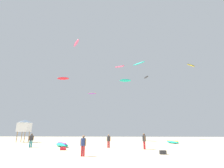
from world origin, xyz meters
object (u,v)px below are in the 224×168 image
(kite_aloft_5, at_px, (120,67))
(kite_aloft_6, at_px, (92,94))
(person_right, at_px, (144,140))
(kite_aloft_7, at_px, (76,43))
(kite_aloft_2, at_px, (139,63))
(cooler_box, at_px, (63,149))
(person_foreground, at_px, (83,144))
(person_left, at_px, (109,140))
(kite_grounded_near, at_px, (62,145))
(gear_bag, at_px, (163,152))
(kite_aloft_0, at_px, (125,80))
(kite_aloft_4, at_px, (63,78))
(kite_aloft_1, at_px, (146,77))
(kite_grounded_mid, at_px, (172,142))
(kite_aloft_3, at_px, (191,65))
(person_midground, at_px, (31,139))
(lifeguard_tower, at_px, (25,126))

(kite_aloft_5, bearing_deg, kite_aloft_6, -144.57)
(person_right, xyz_separation_m, kite_aloft_7, (-14.99, 20.67, 24.62))
(kite_aloft_2, bearing_deg, cooler_box, -110.83)
(person_foreground, height_order, kite_aloft_5, kite_aloft_5)
(kite_aloft_5, bearing_deg, person_left, -91.87)
(kite_grounded_near, height_order, gear_bag, kite_grounded_near)
(person_right, bearing_deg, kite_aloft_0, 79.04)
(gear_bag, relative_size, kite_aloft_4, 0.15)
(person_foreground, distance_m, kite_grounded_near, 10.37)
(kite_aloft_1, bearing_deg, person_left, -108.34)
(kite_grounded_near, distance_m, gear_bag, 13.70)
(person_right, height_order, kite_grounded_mid, person_right)
(kite_aloft_0, xyz_separation_m, kite_aloft_6, (-9.13, 3.67, -2.43))
(person_foreground, distance_m, kite_aloft_0, 30.01)
(cooler_box, distance_m, gear_bag, 10.23)
(gear_bag, height_order, kite_aloft_3, kite_aloft_3)
(person_foreground, distance_m, person_midground, 11.18)
(kite_grounded_mid, relative_size, kite_aloft_7, 0.84)
(kite_grounded_near, xyz_separation_m, gear_bag, (11.61, -7.28, -0.09))
(person_left, xyz_separation_m, kite_aloft_4, (-16.90, 27.31, 17.15))
(person_right, distance_m, kite_aloft_1, 33.38)
(person_left, height_order, kite_grounded_near, person_left)
(lifeguard_tower, xyz_separation_m, kite_aloft_4, (0.49, 16.67, 15.01))
(person_midground, height_order, person_right, person_right)
(kite_aloft_1, bearing_deg, gear_bag, -96.41)
(cooler_box, xyz_separation_m, kite_aloft_1, (13.51, 29.91, 17.60))
(person_left, distance_m, cooler_box, 5.55)
(lifeguard_tower, relative_size, kite_aloft_1, 1.48)
(person_left, distance_m, kite_aloft_5, 34.94)
(kite_aloft_7, bearing_deg, kite_aloft_2, 24.67)
(kite_aloft_0, distance_m, kite_aloft_7, 17.41)
(person_right, relative_size, kite_grounded_mid, 0.46)
(person_midground, bearing_deg, kite_aloft_3, -74.69)
(person_right, height_order, lifeguard_tower, lifeguard_tower)
(kite_grounded_mid, distance_m, kite_aloft_0, 18.88)
(lifeguard_tower, height_order, kite_aloft_1, kite_aloft_1)
(person_right, distance_m, gear_bag, 4.47)
(kite_grounded_near, height_order, cooler_box, kite_grounded_near)
(cooler_box, distance_m, kite_aloft_4, 37.30)
(person_foreground, bearing_deg, kite_aloft_5, -167.04)
(kite_aloft_3, xyz_separation_m, kite_aloft_5, (-20.85, 2.80, 1.30))
(kite_grounded_mid, bearing_deg, kite_aloft_5, 116.02)
(person_left, relative_size, kite_grounded_near, 0.36)
(kite_aloft_6, bearing_deg, person_right, -65.91)
(kite_grounded_near, distance_m, kite_grounded_mid, 18.18)
(cooler_box, bearing_deg, lifeguard_tower, 133.12)
(gear_bag, relative_size, kite_aloft_3, 0.17)
(person_midground, xyz_separation_m, kite_aloft_5, (10.68, 28.20, 20.86))
(kite_grounded_near, relative_size, kite_aloft_5, 1.26)
(kite_aloft_0, bearing_deg, kite_aloft_1, 51.07)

